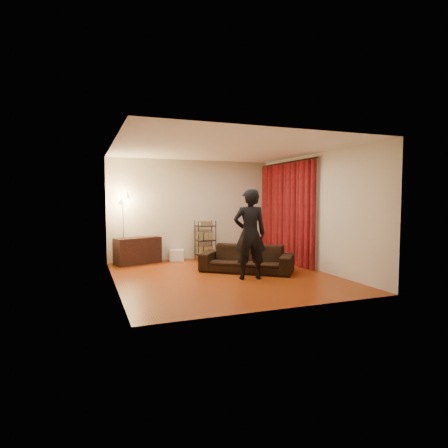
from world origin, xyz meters
name	(u,v)px	position (x,y,z in m)	size (l,w,h in m)	color
floor	(225,276)	(0.00, 0.00, 0.00)	(5.00, 5.00, 0.00)	#8F350F
ceiling	(225,149)	(0.00, 0.00, 2.70)	(5.00, 5.00, 0.00)	white
wall_back	(192,210)	(0.00, 2.50, 1.35)	(5.00, 5.00, 0.00)	beige
wall_front	(285,220)	(0.00, -2.50, 1.35)	(5.00, 5.00, 0.00)	beige
wall_left	(114,215)	(-2.25, 0.00, 1.35)	(5.00, 5.00, 0.00)	beige
wall_right	(315,212)	(2.25, 0.00, 1.35)	(5.00, 5.00, 0.00)	beige
curtain_rod	(287,163)	(2.15, 1.12, 2.58)	(0.04, 0.04, 2.65)	black
curtain	(286,213)	(2.13, 1.12, 1.28)	(0.22, 2.65, 2.55)	maroon
sofa	(247,259)	(0.64, 0.29, 0.30)	(2.05, 0.80, 0.60)	black
person	(250,234)	(0.39, -0.41, 0.93)	(0.68, 0.45, 1.87)	black
media_cabinet	(138,251)	(-1.51, 2.23, 0.34)	(1.15, 0.43, 0.67)	black
storage_boxes	(177,255)	(-0.48, 2.30, 0.15)	(0.37, 0.29, 0.31)	silver
wire_shelf	(205,240)	(0.28, 2.18, 0.53)	(0.48, 0.34, 1.06)	black
floor_lamp	(123,230)	(-1.87, 2.18, 0.89)	(0.32, 0.32, 1.78)	silver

